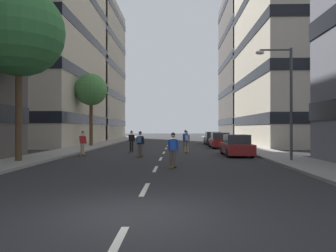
% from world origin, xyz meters
% --- Properties ---
extents(ground_plane, '(149.99, 149.99, 0.00)m').
position_xyz_m(ground_plane, '(0.00, 25.00, 0.00)').
color(ground_plane, '#28282B').
extents(sidewalk_left, '(2.89, 68.75, 0.14)m').
position_xyz_m(sidewalk_left, '(-7.97, 28.12, 0.07)').
color(sidewalk_left, gray).
rests_on(sidewalk_left, ground_plane).
extents(sidewalk_right, '(2.89, 68.75, 0.14)m').
position_xyz_m(sidewalk_right, '(7.97, 28.12, 0.07)').
color(sidewalk_right, gray).
rests_on(sidewalk_right, ground_plane).
extents(lane_markings, '(0.16, 57.20, 0.01)m').
position_xyz_m(lane_markings, '(0.00, 25.50, 0.00)').
color(lane_markings, silver).
rests_on(lane_markings, ground_plane).
extents(building_left_mid, '(12.43, 18.89, 29.77)m').
position_xyz_m(building_left_mid, '(-15.57, 30.26, 14.98)').
color(building_left_mid, '#BCB29E').
rests_on(building_left_mid, ground_plane).
extents(building_left_far, '(12.43, 17.30, 23.85)m').
position_xyz_m(building_left_far, '(-15.57, 47.24, 12.02)').
color(building_left_far, '#B2A893').
rests_on(building_left_far, ground_plane).
extents(building_right_mid, '(12.43, 18.62, 33.70)m').
position_xyz_m(building_right_mid, '(15.57, 30.26, 16.94)').
color(building_right_mid, '#BCB29E').
rests_on(building_right_mid, ground_plane).
extents(building_right_far, '(12.43, 17.51, 25.32)m').
position_xyz_m(building_right_far, '(15.57, 47.24, 12.75)').
color(building_right_far, '#4C4744').
rests_on(building_right_far, ground_plane).
extents(parked_car_near, '(1.82, 4.40, 1.52)m').
position_xyz_m(parked_car_near, '(5.32, 30.17, 0.70)').
color(parked_car_near, black).
rests_on(parked_car_near, ground_plane).
extents(parked_car_mid, '(1.82, 4.40, 1.52)m').
position_xyz_m(parked_car_mid, '(5.32, 15.39, 0.70)').
color(parked_car_mid, maroon).
rests_on(parked_car_mid, ground_plane).
extents(parked_car_far, '(1.82, 4.40, 1.52)m').
position_xyz_m(parked_car_far, '(5.32, 24.16, 0.70)').
color(parked_car_far, maroon).
rests_on(parked_car_far, ground_plane).
extents(street_tree_near, '(3.34, 3.34, 7.56)m').
position_xyz_m(street_tree_near, '(-7.97, 25.43, 5.97)').
color(street_tree_near, '#4C3823').
rests_on(street_tree_near, sidewalk_left).
extents(street_tree_mid, '(5.13, 5.13, 9.95)m').
position_xyz_m(street_tree_mid, '(-7.97, 10.34, 7.50)').
color(street_tree_mid, '#4C3823').
rests_on(street_tree_mid, sidewalk_left).
extents(streetlamp_right, '(2.13, 0.30, 6.50)m').
position_xyz_m(streetlamp_right, '(7.31, 11.09, 4.14)').
color(streetlamp_right, '#3F3F44').
rests_on(streetlamp_right, sidewalk_right).
extents(skater_0, '(0.56, 0.92, 1.78)m').
position_xyz_m(skater_0, '(1.90, 23.86, 0.98)').
color(skater_0, brown).
rests_on(skater_0, ground_plane).
extents(skater_1, '(0.56, 0.92, 1.78)m').
position_xyz_m(skater_1, '(1.81, 17.71, 1.02)').
color(skater_1, brown).
rests_on(skater_1, ground_plane).
extents(skater_2, '(0.56, 0.92, 1.78)m').
position_xyz_m(skater_2, '(0.86, 8.47, 0.98)').
color(skater_2, brown).
rests_on(skater_2, ground_plane).
extents(skater_3, '(0.57, 0.92, 1.78)m').
position_xyz_m(skater_3, '(-1.48, 14.18, 1.02)').
color(skater_3, brown).
rests_on(skater_3, ground_plane).
extents(skater_4, '(0.56, 0.92, 1.78)m').
position_xyz_m(skater_4, '(-2.70, 18.61, 0.98)').
color(skater_4, brown).
rests_on(skater_4, ground_plane).
extents(skater_5, '(0.57, 0.92, 1.78)m').
position_xyz_m(skater_5, '(-5.65, 14.83, 0.98)').
color(skater_5, brown).
rests_on(skater_5, ground_plane).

